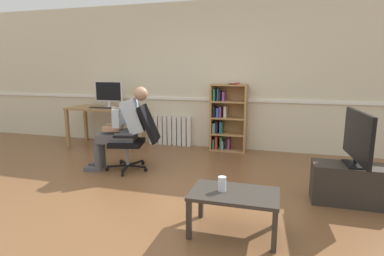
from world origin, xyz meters
The scene contains 14 objects.
ground_plane centered at (0.00, 0.00, 0.00)m, with size 18.00×18.00×0.00m, color brown.
back_wall centered at (0.00, 2.65, 1.35)m, with size 12.00×0.13×2.70m.
computer_desk centered at (-1.97, 2.15, 0.66)m, with size 1.40×0.67×0.76m.
imac_monitor centered at (-1.92, 2.23, 1.04)m, with size 0.58×0.14×0.50m.
keyboard centered at (-1.97, 2.01, 0.77)m, with size 0.42×0.12×0.02m, color black.
computer_mouse centered at (-1.70, 2.03, 0.77)m, with size 0.06×0.10×0.03m, color white.
bookshelf centered at (0.35, 2.44, 0.60)m, with size 0.65×0.29×1.26m.
radiator centered at (-0.78, 2.54, 0.29)m, with size 0.87×0.08×0.58m.
office_chair centered at (-0.72, 0.96, 0.52)m, with size 0.80×0.64×0.98m.
person_seated centered at (-0.91, 0.91, 0.66)m, with size 0.97×0.51×1.23m.
tv_stand centered at (2.10, 0.54, 0.22)m, with size 0.86×0.38×0.44m.
tv_screen centered at (2.10, 0.54, 0.76)m, with size 0.22×0.89×0.60m.
coffee_table centered at (0.92, -0.46, 0.34)m, with size 0.79×0.49×0.39m.
drinking_glass centered at (0.81, -0.45, 0.46)m, with size 0.08×0.08×0.13m, color silver.
Camera 1 is at (1.27, -3.07, 1.48)m, focal length 28.84 mm.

